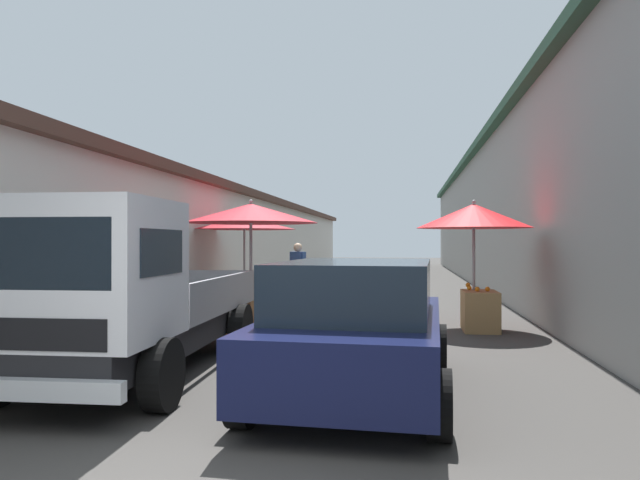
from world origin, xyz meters
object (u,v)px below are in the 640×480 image
fruit_stall_far_right (475,231)px  parked_scooter (145,313)px  hatchback_car (358,327)px  fruit_stall_mid_lane (246,235)px  plastic_stool (381,321)px  fruit_stall_near_right (249,230)px  delivery_truck (110,297)px  vendor_by_crates (298,270)px

fruit_stall_far_right → parked_scooter: bearing=108.8°
hatchback_car → fruit_stall_mid_lane: bearing=22.8°
hatchback_car → plastic_stool: bearing=-1.8°
fruit_stall_near_right → hatchback_car: (-4.12, -2.35, -1.14)m
fruit_stall_near_right → fruit_stall_far_right: bearing=-77.6°
fruit_stall_mid_lane → parked_scooter: bearing=178.6°
parked_scooter → plastic_stool: parked_scooter is taller
fruit_stall_near_right → parked_scooter: (-1.03, 1.54, -1.43)m
fruit_stall_mid_lane → hatchback_car: fruit_stall_mid_lane is taller
fruit_stall_mid_lane → plastic_stool: 6.80m
fruit_stall_mid_lane → plastic_stool: bearing=-144.4°
fruit_stall_far_right → parked_scooter: size_ratio=1.45×
delivery_truck → fruit_stall_mid_lane: bearing=6.3°
hatchback_car → vendor_by_crates: vendor_by_crates is taller
vendor_by_crates → fruit_stall_mid_lane: bearing=65.4°
hatchback_car → vendor_by_crates: size_ratio=2.46×
hatchback_car → delivery_truck: size_ratio=0.80×
hatchback_car → delivery_truck: 2.76m
plastic_stool → fruit_stall_mid_lane: bearing=35.6°
parked_scooter → hatchback_car: bearing=-128.4°
fruit_stall_far_right → parked_scooter: fruit_stall_far_right is taller
fruit_stall_far_right → plastic_stool: size_ratio=5.65×
plastic_stool → fruit_stall_near_right: bearing=76.1°
delivery_truck → fruit_stall_far_right: bearing=-40.9°
fruit_stall_mid_lane → fruit_stall_near_right: 4.99m
vendor_by_crates → plastic_stool: 5.25m
fruit_stall_far_right → parked_scooter: 6.19m
delivery_truck → vendor_by_crates: bearing=-3.7°
fruit_stall_mid_lane → vendor_by_crates: size_ratio=1.72×
delivery_truck → plastic_stool: delivery_truck is taller
fruit_stall_near_right → delivery_truck: 4.44m
fruit_stall_mid_lane → delivery_truck: (-9.14, -1.01, -0.80)m
plastic_stool → delivery_truck: bearing=142.7°
fruit_stall_mid_lane → vendor_by_crates: 1.93m
fruit_stall_mid_lane → delivery_truck: size_ratio=0.56×
fruit_stall_near_right → fruit_stall_far_right: fruit_stall_far_right is taller
delivery_truck → parked_scooter: (3.31, 1.15, -0.59)m
fruit_stall_far_right → delivery_truck: fruit_stall_far_right is taller
delivery_truck → hatchback_car: bearing=-85.2°
fruit_stall_near_right → parked_scooter: bearing=123.8°
fruit_stall_mid_lane → fruit_stall_near_right: (-4.79, -1.40, 0.04)m
fruit_stall_mid_lane → hatchback_car: bearing=-157.2°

